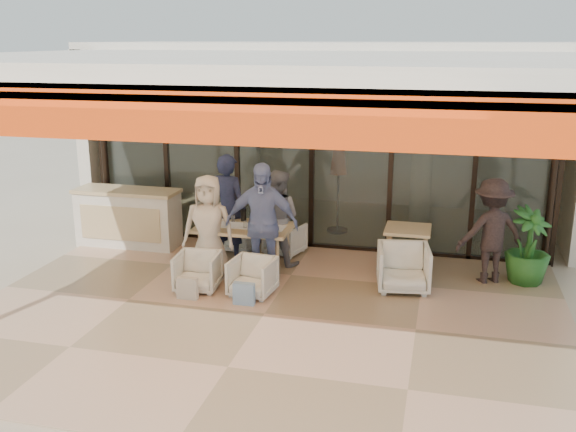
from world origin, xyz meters
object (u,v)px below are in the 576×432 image
(dining_table, at_px, (244,229))
(standing_woman, at_px, (491,232))
(chair_near_right, at_px, (252,275))
(diner_periwinkle, at_px, (262,224))
(potted_palm, at_px, (528,247))
(chair_far_left, at_px, (238,234))
(diner_navy, at_px, (228,208))
(side_chair, at_px, (403,266))
(chair_near_left, at_px, (198,270))
(diner_grey, at_px, (277,218))
(chair_far_right, at_px, (285,237))
(host_counter, at_px, (128,217))
(side_table, at_px, (408,234))
(diner_cream, at_px, (209,228))

(dining_table, distance_m, standing_woman, 3.77)
(chair_near_right, relative_size, diner_periwinkle, 0.33)
(potted_palm, bearing_deg, chair_far_left, 174.46)
(diner_navy, xyz_separation_m, side_chair, (2.93, -0.68, -0.52))
(chair_near_left, height_order, diner_grey, diner_grey)
(diner_periwinkle, relative_size, potted_palm, 1.58)
(chair_near_right, distance_m, side_chair, 2.21)
(diner_grey, distance_m, potted_palm, 3.88)
(dining_table, height_order, diner_navy, diner_navy)
(standing_woman, bearing_deg, diner_periwinkle, -8.13)
(chair_far_right, bearing_deg, host_counter, 20.52)
(host_counter, relative_size, diner_periwinkle, 0.99)
(side_table, bearing_deg, chair_near_right, -144.82)
(chair_near_right, bearing_deg, dining_table, 120.06)
(chair_near_left, bearing_deg, chair_far_right, 60.96)
(chair_far_left, height_order, potted_palm, potted_palm)
(side_table, bearing_deg, chair_near_left, -153.31)
(diner_grey, bearing_deg, chair_near_right, 100.86)
(side_table, bearing_deg, dining_table, -168.42)
(side_table, relative_size, side_chair, 0.98)
(chair_far_left, distance_m, chair_near_right, 2.08)
(dining_table, relative_size, side_chair, 1.98)
(chair_near_left, bearing_deg, diner_navy, 84.81)
(chair_far_left, bearing_deg, potted_palm, -178.76)
(chair_near_left, relative_size, diner_grey, 0.40)
(diner_grey, bearing_deg, diner_periwinkle, 100.86)
(dining_table, bearing_deg, standing_woman, 6.25)
(chair_far_right, distance_m, potted_palm, 3.91)
(chair_near_left, relative_size, diner_navy, 0.35)
(chair_far_left, bearing_deg, chair_near_left, 96.77)
(diner_cream, bearing_deg, standing_woman, 5.17)
(diner_grey, distance_m, diner_cream, 1.23)
(potted_palm, bearing_deg, standing_woman, -172.16)
(host_counter, bearing_deg, side_table, -2.28)
(diner_grey, xyz_separation_m, diner_periwinkle, (0.00, -0.90, 0.14))
(diner_periwinkle, height_order, standing_woman, diner_periwinkle)
(diner_navy, relative_size, diner_cream, 1.10)
(chair_far_left, distance_m, diner_navy, 0.78)
(diner_cream, height_order, standing_woman, diner_cream)
(chair_far_left, relative_size, potted_palm, 0.50)
(host_counter, xyz_separation_m, side_table, (4.90, -0.19, 0.11))
(diner_navy, bearing_deg, side_chair, 178.44)
(chair_far_right, xyz_separation_m, diner_grey, (0.00, -0.50, 0.49))
(chair_far_right, height_order, diner_grey, diner_grey)
(chair_near_left, distance_m, diner_navy, 1.52)
(chair_far_left, distance_m, potted_palm, 4.74)
(diner_grey, xyz_separation_m, potted_palm, (3.87, 0.04, -0.20))
(diner_navy, bearing_deg, chair_far_left, -78.55)
(diner_grey, xyz_separation_m, side_chair, (2.09, -0.68, -0.41))
(diner_grey, relative_size, standing_woman, 0.98)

